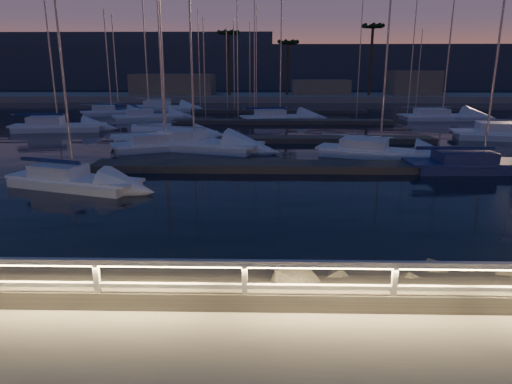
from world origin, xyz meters
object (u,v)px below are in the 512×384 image
(sailboat_f, at_px, (162,144))
(sailboat_n, at_px, (164,107))
(sailboat_b, at_px, (71,179))
(sailboat_g, at_px, (191,142))
(sailboat_a, at_px, (163,136))
(sailboat_l, at_px, (440,116))
(sailboat_k, at_px, (278,117))
(sailboat_d, at_px, (479,163))
(sailboat_j, at_px, (147,116))
(sailboat_i, at_px, (117,110))
(guard_rail, at_px, (341,275))
(sailboat_m, at_px, (110,112))
(sailboat_e, at_px, (56,126))
(sailboat_c, at_px, (376,151))

(sailboat_f, xyz_separation_m, sailboat_n, (-6.56, 30.32, 0.06))
(sailboat_b, bearing_deg, sailboat_g, 87.76)
(sailboat_f, relative_size, sailboat_n, 0.82)
(sailboat_a, xyz_separation_m, sailboat_l, (26.55, 16.31, -0.03))
(sailboat_b, distance_m, sailboat_k, 30.37)
(sailboat_d, height_order, sailboat_j, sailboat_d)
(sailboat_f, xyz_separation_m, sailboat_i, (-11.49, 26.44, 0.01))
(sailboat_d, bearing_deg, sailboat_k, 111.19)
(sailboat_b, height_order, sailboat_l, sailboat_l)
(sailboat_f, distance_m, sailboat_j, 19.47)
(sailboat_j, bearing_deg, guard_rail, -89.74)
(sailboat_d, xyz_separation_m, sailboat_m, (-30.09, 29.92, 0.02))
(sailboat_m, relative_size, sailboat_n, 0.81)
(sailboat_e, xyz_separation_m, sailboat_m, (0.04, 14.32, -0.04))
(sailboat_i, height_order, sailboat_j, sailboat_j)
(sailboat_e, bearing_deg, guard_rail, -66.21)
(sailboat_d, xyz_separation_m, sailboat_i, (-30.10, 32.73, 0.02))
(sailboat_j, bearing_deg, sailboat_c, -65.91)
(sailboat_d, bearing_deg, sailboat_g, 157.10)
(sailboat_m, bearing_deg, sailboat_l, -30.15)
(sailboat_c, bearing_deg, sailboat_j, 155.99)
(guard_rail, distance_m, sailboat_b, 16.09)
(sailboat_d, height_order, sailboat_i, sailboat_d)
(sailboat_a, height_order, sailboat_c, sailboat_a)
(sailboat_d, height_order, sailboat_f, sailboat_d)
(sailboat_f, bearing_deg, sailboat_a, 76.76)
(sailboat_l, relative_size, sailboat_n, 1.05)
(sailboat_f, relative_size, sailboat_i, 1.03)
(sailboat_d, bearing_deg, sailboat_m, 133.68)
(guard_rail, distance_m, sailboat_g, 23.57)
(sailboat_j, xyz_separation_m, sailboat_m, (-5.74, 5.02, -0.00))
(sailboat_c, relative_size, sailboat_g, 0.83)
(sailboat_a, relative_size, sailboat_c, 1.04)
(sailboat_e, xyz_separation_m, sailboat_k, (19.86, 8.97, -0.03))
(sailboat_b, relative_size, sailboat_f, 0.93)
(guard_rail, distance_m, sailboat_f, 23.97)
(sailboat_d, distance_m, sailboat_i, 44.47)
(sailboat_b, bearing_deg, sailboat_k, 88.35)
(guard_rail, relative_size, sailboat_b, 3.94)
(sailboat_e, distance_m, sailboat_k, 21.80)
(sailboat_k, bearing_deg, sailboat_j, 163.51)
(sailboat_e, xyz_separation_m, sailboat_n, (4.96, 21.01, 0.00))
(guard_rail, xyz_separation_m, sailboat_c, (5.37, 19.90, -0.96))
(sailboat_e, xyz_separation_m, sailboat_g, (13.47, -9.07, 0.00))
(sailboat_l, distance_m, sailboat_n, 34.23)
(sailboat_e, height_order, sailboat_k, sailboat_k)
(sailboat_j, distance_m, sailboat_l, 31.68)
(sailboat_a, distance_m, sailboat_b, 13.57)
(sailboat_g, relative_size, sailboat_i, 1.35)
(sailboat_g, height_order, sailboat_l, sailboat_g)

